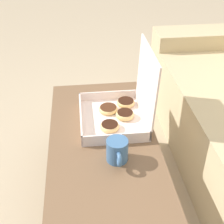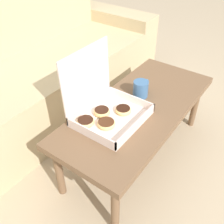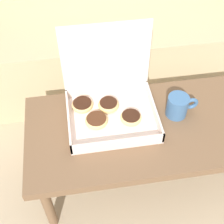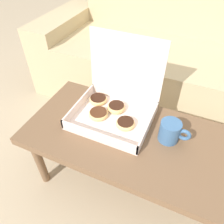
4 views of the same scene
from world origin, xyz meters
TOP-DOWN VIEW (x-y plane):
  - ground_plane at (0.00, 0.00)m, footprint 12.00×12.00m
  - couch at (0.00, 0.80)m, footprint 2.21×0.81m
  - coffee_table at (0.00, -0.11)m, footprint 1.15×0.50m
  - pastry_box at (-0.20, 0.00)m, footprint 0.38×0.34m
  - coffee_mug at (0.10, -0.06)m, footprint 0.14×0.09m

SIDE VIEW (x-z plane):
  - ground_plane at x=0.00m, z-range 0.00..0.00m
  - couch at x=0.00m, z-range -0.16..0.80m
  - coffee_table at x=0.00m, z-range 0.16..0.57m
  - coffee_mug at x=0.10m, z-range 0.41..0.51m
  - pastry_box at x=-0.20m, z-range 0.29..0.67m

